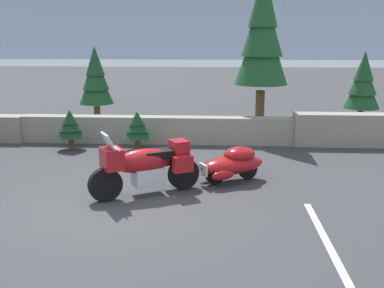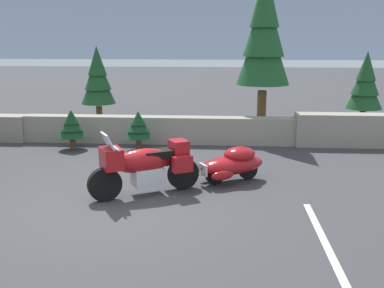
{
  "view_description": "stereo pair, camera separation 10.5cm",
  "coord_description": "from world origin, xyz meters",
  "px_view_note": "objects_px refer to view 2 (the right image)",
  "views": [
    {
      "loc": [
        1.83,
        -8.05,
        3.1
      ],
      "look_at": [
        1.27,
        1.53,
        0.85
      ],
      "focal_mm": 43.16,
      "sensor_mm": 36.0,
      "label": 1
    },
    {
      "loc": [
        1.94,
        -8.04,
        3.1
      ],
      "look_at": [
        1.27,
        1.53,
        0.85
      ],
      "focal_mm": 43.16,
      "sensor_mm": 36.0,
      "label": 2
    }
  ],
  "objects_px": {
    "pine_tree_tall": "(264,33)",
    "pine_tree_secondary": "(98,78)",
    "car_shaped_trailer": "(233,163)",
    "touring_motorcycle": "(145,165)",
    "pine_tree_far_right": "(365,83)"
  },
  "relations": [
    {
      "from": "pine_tree_tall",
      "to": "pine_tree_secondary",
      "type": "bearing_deg",
      "value": 171.75
    },
    {
      "from": "car_shaped_trailer",
      "to": "pine_tree_secondary",
      "type": "distance_m",
      "value": 7.04
    },
    {
      "from": "touring_motorcycle",
      "to": "pine_tree_secondary",
      "type": "relative_size",
      "value": 0.74
    },
    {
      "from": "pine_tree_far_right",
      "to": "touring_motorcycle",
      "type": "bearing_deg",
      "value": -134.12
    },
    {
      "from": "pine_tree_secondary",
      "to": "pine_tree_far_right",
      "type": "relative_size",
      "value": 1.05
    },
    {
      "from": "car_shaped_trailer",
      "to": "pine_tree_far_right",
      "type": "bearing_deg",
      "value": 50.79
    },
    {
      "from": "car_shaped_trailer",
      "to": "pine_tree_tall",
      "type": "xyz_separation_m",
      "value": [
        0.95,
        4.57,
        2.78
      ]
    },
    {
      "from": "pine_tree_tall",
      "to": "pine_tree_far_right",
      "type": "height_order",
      "value": "pine_tree_tall"
    },
    {
      "from": "touring_motorcycle",
      "to": "pine_tree_tall",
      "type": "relative_size",
      "value": 0.41
    },
    {
      "from": "touring_motorcycle",
      "to": "car_shaped_trailer",
      "type": "height_order",
      "value": "touring_motorcycle"
    },
    {
      "from": "pine_tree_secondary",
      "to": "pine_tree_far_right",
      "type": "bearing_deg",
      "value": -1.31
    },
    {
      "from": "pine_tree_far_right",
      "to": "car_shaped_trailer",
      "type": "bearing_deg",
      "value": -129.21
    },
    {
      "from": "car_shaped_trailer",
      "to": "pine_tree_secondary",
      "type": "xyz_separation_m",
      "value": [
        -4.37,
        5.35,
        1.34
      ]
    },
    {
      "from": "touring_motorcycle",
      "to": "pine_tree_far_right",
      "type": "bearing_deg",
      "value": 45.88
    },
    {
      "from": "car_shaped_trailer",
      "to": "touring_motorcycle",
      "type": "bearing_deg",
      "value": -150.62
    }
  ]
}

